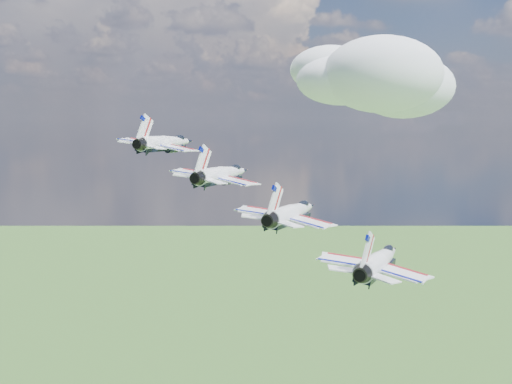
# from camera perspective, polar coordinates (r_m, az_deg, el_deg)

# --- Properties ---
(cloud_far) EXTENTS (63.53, 49.92, 24.96)m
(cloud_far) POSITION_cam_1_polar(r_m,az_deg,el_deg) (264.03, 7.78, 9.48)
(cloud_far) COLOR white
(jet_0) EXTENTS (13.80, 16.07, 5.29)m
(jet_0) POSITION_cam_1_polar(r_m,az_deg,el_deg) (86.34, -7.17, 3.95)
(jet_0) COLOR white
(jet_1) EXTENTS (13.80, 16.07, 5.29)m
(jet_1) POSITION_cam_1_polar(r_m,az_deg,el_deg) (77.72, -2.64, 1.46)
(jet_1) COLOR silver
(jet_2) EXTENTS (13.80, 16.07, 5.29)m
(jet_2) POSITION_cam_1_polar(r_m,az_deg,el_deg) (69.87, 2.94, -1.63)
(jet_2) COLOR white
(jet_3) EXTENTS (13.80, 16.07, 5.29)m
(jet_3) POSITION_cam_1_polar(r_m,az_deg,el_deg) (63.10, 9.85, -5.41)
(jet_3) COLOR silver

